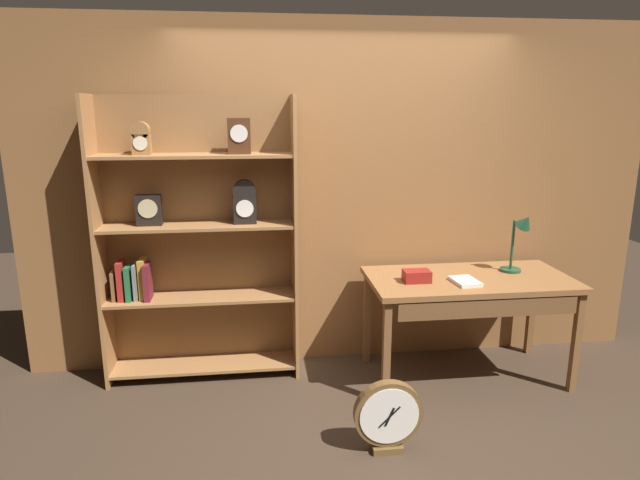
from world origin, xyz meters
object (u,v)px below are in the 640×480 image
(bookshelf, at_px, (196,242))
(workbench, at_px, (470,289))
(toolbox_small, at_px, (417,276))
(desk_lamp, at_px, (521,236))
(open_repair_manual, at_px, (465,281))
(round_clock_large, at_px, (388,416))

(bookshelf, height_order, workbench, bookshelf)
(bookshelf, relative_size, toolbox_small, 11.07)
(toolbox_small, bearing_deg, workbench, 4.22)
(toolbox_small, bearing_deg, desk_lamp, 8.86)
(bookshelf, relative_size, workbench, 1.41)
(open_repair_manual, bearing_deg, bookshelf, 161.78)
(bookshelf, height_order, open_repair_manual, bookshelf)
(desk_lamp, bearing_deg, bookshelf, 174.58)
(toolbox_small, bearing_deg, round_clock_large, -116.18)
(desk_lamp, height_order, open_repair_manual, desk_lamp)
(desk_lamp, bearing_deg, round_clock_large, -142.89)
(bookshelf, bearing_deg, toolbox_small, -12.78)
(desk_lamp, xyz_separation_m, open_repair_manual, (-0.48, -0.20, -0.26))
(round_clock_large, bearing_deg, open_repair_manual, 44.78)
(workbench, distance_m, toolbox_small, 0.43)
(toolbox_small, bearing_deg, open_repair_manual, -12.50)
(desk_lamp, relative_size, toolbox_small, 2.46)
(bookshelf, relative_size, round_clock_large, 4.62)
(bookshelf, relative_size, desk_lamp, 4.49)
(workbench, xyz_separation_m, open_repair_manual, (-0.09, -0.10, 0.09))
(workbench, xyz_separation_m, toolbox_small, (-0.41, -0.03, 0.12))
(workbench, bearing_deg, bookshelf, 170.72)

